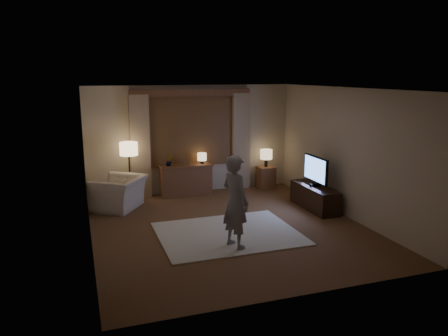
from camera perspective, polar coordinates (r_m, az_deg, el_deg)
name	(u,v)px	position (r m, az deg, el deg)	size (l,w,h in m)	color
room	(221,154)	(8.47, -0.45, 1.83)	(5.04, 5.54, 2.64)	brown
rug	(228,233)	(8.05, 0.54, -8.54)	(2.50, 2.00, 0.02)	beige
sideboard	(186,181)	(10.50, -4.97, -1.66)	(1.20, 0.40, 0.70)	brown
picture_frame	(186,162)	(10.40, -5.01, 0.75)	(0.16, 0.02, 0.20)	brown
plant	(169,161)	(10.31, -7.18, 0.88)	(0.17, 0.13, 0.30)	#999999
table_lamp_sideboard	(202,157)	(10.48, -2.90, 1.42)	(0.22, 0.22, 0.30)	black
floor_lamp	(129,152)	(9.97, -12.33, 2.04)	(0.40, 0.40, 1.37)	black
armchair	(119,193)	(9.66, -13.57, -3.22)	(1.07, 0.93, 0.69)	beige
side_table	(266,177)	(11.12, 5.48, -1.24)	(0.40, 0.40, 0.56)	brown
table_lamp_side	(266,155)	(11.00, 5.54, 1.73)	(0.30, 0.30, 0.44)	black
tv_stand	(314,197)	(9.63, 11.74, -3.77)	(0.45, 1.40, 0.50)	black
tv	(316,170)	(9.48, 11.89, -0.24)	(0.22, 0.90, 0.65)	black
person	(235,201)	(7.20, 1.49, -4.39)	(0.57, 0.38, 1.57)	gray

